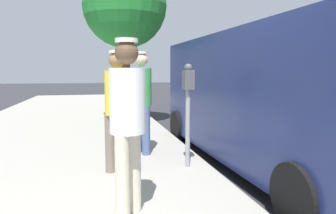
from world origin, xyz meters
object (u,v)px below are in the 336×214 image
object	(u,v)px
parked_van	(270,96)
pedestrian_in_white	(128,116)
parking_meter_near	(188,98)
pedestrian_in_green	(142,96)
pedestrian_in_yellow	(117,103)
street_tree	(125,7)

from	to	relation	value
parked_van	pedestrian_in_white	bearing A→B (deg)	33.76
parking_meter_near	pedestrian_in_green	size ratio (longest dim) A/B	0.87
parking_meter_near	pedestrian_in_white	size ratio (longest dim) A/B	0.89
pedestrian_in_yellow	street_tree	bearing A→B (deg)	-96.91
pedestrian_in_green	pedestrian_in_white	size ratio (longest dim) A/B	1.01
parking_meter_near	parked_van	world-z (taller)	parked_van
parked_van	street_tree	bearing A→B (deg)	-66.11
parking_meter_near	pedestrian_in_green	world-z (taller)	pedestrian_in_green
pedestrian_in_green	street_tree	xyz separation A→B (m)	(-0.10, -3.81, 2.22)
pedestrian_in_yellow	street_tree	xyz separation A→B (m)	(-0.57, -4.70, 2.25)
pedestrian_in_white	pedestrian_in_green	bearing A→B (deg)	-101.52
pedestrian_in_white	parked_van	xyz separation A→B (m)	(-2.52, -1.68, 0.02)
street_tree	parked_van	bearing A→B (deg)	113.89
pedestrian_in_white	street_tree	xyz separation A→B (m)	(-0.57, -6.09, 2.24)
pedestrian_in_white	parked_van	distance (m)	3.03
pedestrian_in_yellow	street_tree	world-z (taller)	street_tree
pedestrian_in_white	street_tree	bearing A→B (deg)	-95.32
street_tree	parking_meter_near	bearing A→B (deg)	95.47
pedestrian_in_yellow	pedestrian_in_white	size ratio (longest dim) A/B	0.99
pedestrian_in_green	pedestrian_in_yellow	bearing A→B (deg)	62.37
parking_meter_near	pedestrian_in_white	world-z (taller)	pedestrian_in_white
parking_meter_near	pedestrian_in_yellow	bearing A→B (deg)	0.12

